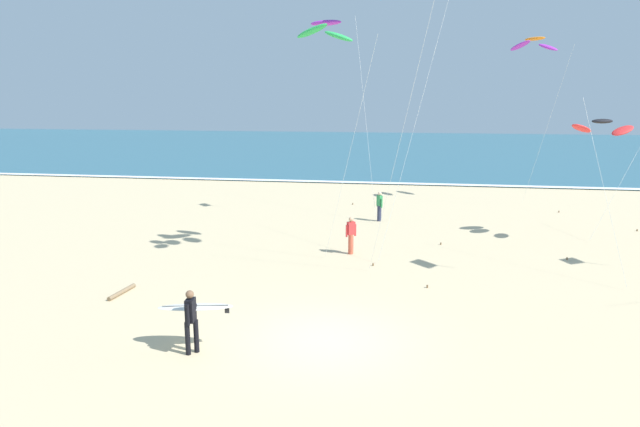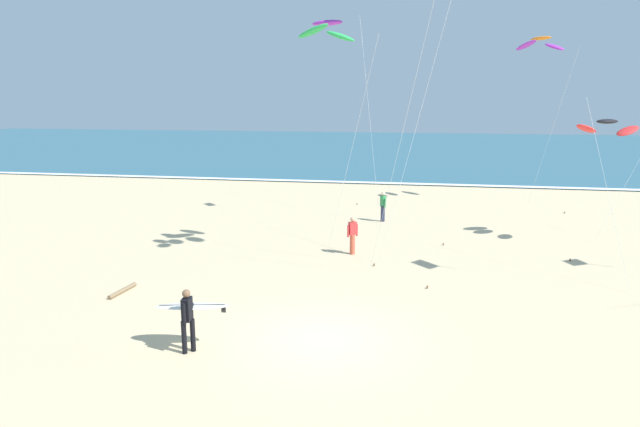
# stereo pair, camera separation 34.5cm
# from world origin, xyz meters

# --- Properties ---
(ground_plane) EXTENTS (160.00, 160.00, 0.00)m
(ground_plane) POSITION_xyz_m (0.00, 0.00, 0.00)
(ground_plane) COLOR #D1BA8E
(ocean_water) EXTENTS (160.00, 60.00, 0.08)m
(ocean_water) POSITION_xyz_m (0.00, 57.20, 0.04)
(ocean_water) COLOR #2D6075
(ocean_water) RESTS_ON ground
(shoreline_foam) EXTENTS (160.00, 0.85, 0.01)m
(shoreline_foam) POSITION_xyz_m (0.00, 27.50, 0.09)
(shoreline_foam) COLOR white
(shoreline_foam) RESTS_ON ocean_water
(surfer_lead) EXTENTS (2.04, 0.96, 1.71)m
(surfer_lead) POSITION_xyz_m (-3.29, -1.19, 1.04)
(surfer_lead) COLOR black
(surfer_lead) RESTS_ON ground
(kite_arc_amber_mid) EXTENTS (3.19, 3.61, 9.84)m
(kite_arc_amber_mid) POSITION_xyz_m (9.06, 20.78, 9.44)
(kite_arc_amber_mid) COLOR purple
(kite_arc_amber_mid) RESTS_ON ground
(kite_arc_violet_far) EXTENTS (3.07, 2.81, 9.27)m
(kite_arc_violet_far) POSITION_xyz_m (-1.16, 7.58, 8.89)
(kite_arc_violet_far) COLOR green
(kite_arc_violet_far) RESTS_ON ground
(kite_arc_charcoal_close) EXTENTS (4.27, 3.94, 5.53)m
(kite_arc_charcoal_close) POSITION_xyz_m (10.32, 11.95, 5.19)
(kite_arc_charcoal_close) COLOR red
(kite_arc_charcoal_close) RESTS_ON ground
(bystander_red_top) EXTENTS (0.42, 0.34, 1.59)m
(bystander_red_top) POSITION_xyz_m (-0.20, 8.36, 0.81)
(bystander_red_top) COLOR #D8593F
(bystander_red_top) RESTS_ON ground
(bystander_green_top) EXTENTS (0.33, 0.42, 1.59)m
(bystander_green_top) POSITION_xyz_m (0.64, 14.77, 0.81)
(bystander_green_top) COLOR #2D334C
(bystander_green_top) RESTS_ON ground
(driftwood_log) EXTENTS (0.30, 1.40, 0.14)m
(driftwood_log) POSITION_xyz_m (-7.28, 2.38, 0.07)
(driftwood_log) COLOR #846B4C
(driftwood_log) RESTS_ON ground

